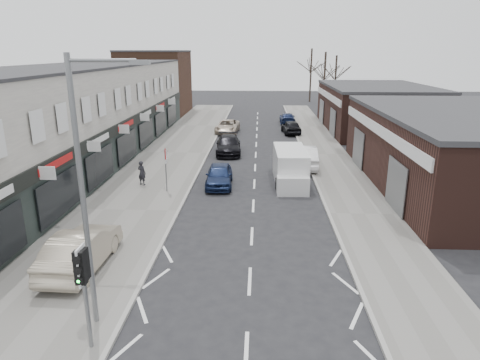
# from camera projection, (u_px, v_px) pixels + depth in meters

# --- Properties ---
(ground) EXTENTS (160.00, 160.00, 0.00)m
(ground) POSITION_uv_depth(u_px,v_px,m) (248.00, 313.00, 13.89)
(ground) COLOR black
(ground) RESTS_ON ground
(pavement_left) EXTENTS (5.50, 64.00, 0.12)m
(pavement_left) POSITION_uv_depth(u_px,v_px,m) (174.00, 153.00, 35.20)
(pavement_left) COLOR slate
(pavement_left) RESTS_ON ground
(pavement_right) EXTENTS (3.50, 64.00, 0.12)m
(pavement_right) POSITION_uv_depth(u_px,v_px,m) (327.00, 155.00, 34.64)
(pavement_right) COLOR slate
(pavement_right) RESTS_ON ground
(shop_terrace_left) EXTENTS (8.00, 41.00, 7.10)m
(shop_terrace_left) POSITION_uv_depth(u_px,v_px,m) (76.00, 115.00, 32.09)
(shop_terrace_left) COLOR beige
(shop_terrace_left) RESTS_ON ground
(brick_block_far) EXTENTS (8.00, 10.00, 8.00)m
(brick_block_far) POSITION_uv_depth(u_px,v_px,m) (156.00, 83.00, 56.34)
(brick_block_far) COLOR #4A2E1F
(brick_block_far) RESTS_ON ground
(right_unit_near) EXTENTS (10.00, 18.00, 4.50)m
(right_unit_near) POSITION_uv_depth(u_px,v_px,m) (459.00, 152.00, 26.06)
(right_unit_near) COLOR #361D18
(right_unit_near) RESTS_ON ground
(right_unit_far) EXTENTS (10.00, 16.00, 4.50)m
(right_unit_far) POSITION_uv_depth(u_px,v_px,m) (375.00, 109.00, 45.18)
(right_unit_far) COLOR #361D18
(right_unit_far) RESTS_ON ground
(tree_far_a) EXTENTS (3.60, 3.60, 8.00)m
(tree_far_a) POSITION_uv_depth(u_px,v_px,m) (323.00, 112.00, 59.37)
(tree_far_a) COLOR #382D26
(tree_far_a) RESTS_ON ground
(tree_far_b) EXTENTS (3.60, 3.60, 7.50)m
(tree_far_b) POSITION_uv_depth(u_px,v_px,m) (334.00, 106.00, 64.99)
(tree_far_b) COLOR #382D26
(tree_far_b) RESTS_ON ground
(tree_far_c) EXTENTS (3.60, 3.60, 8.50)m
(tree_far_c) POSITION_uv_depth(u_px,v_px,m) (309.00, 102.00, 70.86)
(tree_far_c) COLOR #382D26
(tree_far_c) RESTS_ON ground
(traffic_light) EXTENTS (0.28, 0.60, 3.10)m
(traffic_light) POSITION_uv_depth(u_px,v_px,m) (83.00, 274.00, 11.45)
(traffic_light) COLOR slate
(traffic_light) RESTS_ON pavement_left
(street_lamp) EXTENTS (2.23, 0.22, 8.00)m
(street_lamp) POSITION_uv_depth(u_px,v_px,m) (87.00, 182.00, 11.98)
(street_lamp) COLOR slate
(street_lamp) RESTS_ON pavement_left
(warning_sign) EXTENTS (0.12, 0.80, 2.70)m
(warning_sign) POSITION_uv_depth(u_px,v_px,m) (166.00, 157.00, 24.95)
(warning_sign) COLOR slate
(warning_sign) RESTS_ON pavement_left
(white_van) EXTENTS (2.07, 5.54, 2.14)m
(white_van) POSITION_uv_depth(u_px,v_px,m) (290.00, 167.00, 27.33)
(white_van) COLOR silver
(white_van) RESTS_ON ground
(sedan_on_pavement) EXTENTS (1.74, 4.70, 1.54)m
(sedan_on_pavement) POSITION_uv_depth(u_px,v_px,m) (81.00, 249.00, 16.34)
(sedan_on_pavement) COLOR tan
(sedan_on_pavement) RESTS_ON pavement_left
(pedestrian) EXTENTS (0.66, 0.56, 1.53)m
(pedestrian) POSITION_uv_depth(u_px,v_px,m) (142.00, 173.00, 26.51)
(pedestrian) COLOR black
(pedestrian) RESTS_ON pavement_left
(parked_car_left_a) EXTENTS (1.77, 4.08, 1.37)m
(parked_car_left_a) POSITION_uv_depth(u_px,v_px,m) (219.00, 175.00, 26.74)
(parked_car_left_a) COLOR #162346
(parked_car_left_a) RESTS_ON ground
(parked_car_left_b) EXTENTS (2.31, 5.03, 1.43)m
(parked_car_left_b) POSITION_uv_depth(u_px,v_px,m) (228.00, 145.00, 35.16)
(parked_car_left_b) COLOR black
(parked_car_left_b) RESTS_ON ground
(parked_car_left_c) EXTENTS (2.49, 4.86, 1.32)m
(parked_car_left_c) POSITION_uv_depth(u_px,v_px,m) (227.00, 126.00, 44.04)
(parked_car_left_c) COLOR #B6A591
(parked_car_left_c) RESTS_ON ground
(parked_car_right_a) EXTENTS (1.80, 4.95, 1.62)m
(parked_car_right_a) POSITION_uv_depth(u_px,v_px,m) (304.00, 156.00, 30.95)
(parked_car_right_a) COLOR silver
(parked_car_right_a) RESTS_ON ground
(parked_car_right_b) EXTENTS (2.04, 4.20, 1.38)m
(parked_car_right_b) POSITION_uv_depth(u_px,v_px,m) (291.00, 127.00, 43.54)
(parked_car_right_b) COLOR black
(parked_car_right_b) RESTS_ON ground
(parked_car_right_c) EXTENTS (1.77, 4.24, 1.22)m
(parked_car_right_c) POSITION_uv_depth(u_px,v_px,m) (287.00, 118.00, 49.65)
(parked_car_right_c) COLOR #152043
(parked_car_right_c) RESTS_ON ground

